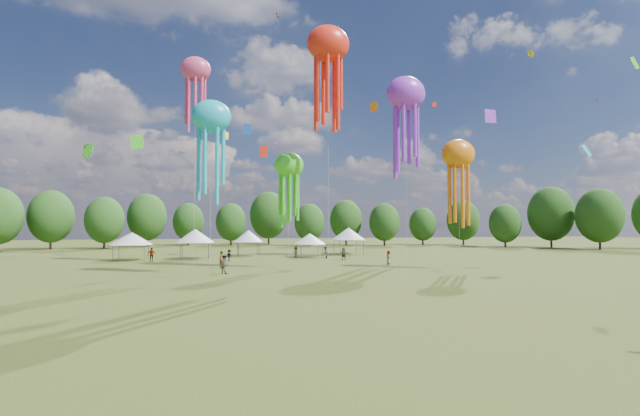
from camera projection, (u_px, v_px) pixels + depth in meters
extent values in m
plane|color=#384416|center=(449.00, 355.00, 16.72)|extent=(300.00, 300.00, 0.00)
imported|color=gray|center=(224.00, 265.00, 44.51)|extent=(1.13, 1.10, 1.83)
imported|color=gray|center=(296.00, 252.00, 67.22)|extent=(0.70, 0.90, 1.64)
imported|color=gray|center=(325.00, 253.00, 65.62)|extent=(0.95, 1.02, 1.67)
imported|color=gray|center=(229.00, 255.00, 60.48)|extent=(1.13, 1.03, 1.52)
imported|color=gray|center=(151.00, 255.00, 59.60)|extent=(1.18, 0.81, 1.85)
imported|color=gray|center=(344.00, 254.00, 62.41)|extent=(1.65, 0.76, 1.71)
imported|color=gray|center=(221.00, 260.00, 50.40)|extent=(0.63, 0.80, 1.91)
imported|color=gray|center=(389.00, 257.00, 55.56)|extent=(0.55, 0.83, 1.68)
cylinder|color=#47474C|center=(113.00, 254.00, 59.88)|extent=(0.08, 0.08, 2.04)
cylinder|color=#47474C|center=(119.00, 252.00, 63.73)|extent=(0.08, 0.08, 2.04)
cylinder|color=#47474C|center=(144.00, 253.00, 60.78)|extent=(0.08, 0.08, 2.04)
cylinder|color=#47474C|center=(148.00, 252.00, 64.63)|extent=(0.08, 0.08, 2.04)
cube|color=silver|center=(131.00, 245.00, 62.29)|extent=(4.36, 4.36, 0.10)
cone|color=silver|center=(131.00, 238.00, 62.33)|extent=(5.66, 5.66, 1.75)
cylinder|color=#47474C|center=(180.00, 252.00, 62.67)|extent=(0.08, 0.08, 2.25)
cylinder|color=#47474C|center=(182.00, 250.00, 66.36)|extent=(0.08, 0.08, 2.25)
cylinder|color=#47474C|center=(208.00, 251.00, 63.54)|extent=(0.08, 0.08, 2.25)
cylinder|color=#47474C|center=(209.00, 250.00, 67.22)|extent=(0.08, 0.08, 2.25)
cube|color=silver|center=(195.00, 243.00, 64.99)|extent=(4.19, 4.19, 0.10)
cone|color=silver|center=(195.00, 236.00, 65.03)|extent=(5.44, 5.44, 1.93)
cylinder|color=#47474C|center=(238.00, 250.00, 69.62)|extent=(0.08, 0.08, 2.12)
cylinder|color=#47474C|center=(237.00, 249.00, 72.74)|extent=(0.08, 0.08, 2.12)
cylinder|color=#47474C|center=(259.00, 249.00, 70.35)|extent=(0.08, 0.08, 2.12)
cylinder|color=#47474C|center=(257.00, 248.00, 73.46)|extent=(0.08, 0.08, 2.12)
cube|color=silver|center=(248.00, 242.00, 71.59)|extent=(3.60, 3.60, 0.10)
cone|color=silver|center=(248.00, 236.00, 71.62)|extent=(4.68, 4.68, 1.82)
cylinder|color=#47474C|center=(301.00, 252.00, 66.28)|extent=(0.08, 0.08, 1.88)
cylinder|color=#47474C|center=(297.00, 250.00, 69.53)|extent=(0.08, 0.08, 1.88)
cylinder|color=#47474C|center=(323.00, 251.00, 67.04)|extent=(0.08, 0.08, 1.88)
cylinder|color=#47474C|center=(318.00, 250.00, 70.29)|extent=(0.08, 0.08, 1.88)
cube|color=silver|center=(310.00, 244.00, 68.32)|extent=(3.73, 3.73, 0.10)
cone|color=silver|center=(310.00, 239.00, 68.36)|extent=(4.85, 4.85, 1.61)
cylinder|color=#47474C|center=(340.00, 248.00, 73.26)|extent=(0.08, 0.08, 2.32)
cylinder|color=#47474C|center=(334.00, 247.00, 77.10)|extent=(0.08, 0.08, 2.32)
cylinder|color=#47474C|center=(363.00, 247.00, 74.16)|extent=(0.08, 0.08, 2.32)
cylinder|color=#47474C|center=(356.00, 246.00, 78.00)|extent=(0.08, 0.08, 2.32)
cube|color=silver|center=(348.00, 240.00, 75.68)|extent=(4.34, 4.34, 0.10)
cone|color=silver|center=(348.00, 234.00, 75.72)|extent=(5.65, 5.65, 1.99)
ellipsoid|color=#19B6D9|center=(211.00, 117.00, 44.89)|extent=(3.92, 2.75, 3.33)
cylinder|color=beige|center=(211.00, 195.00, 44.59)|extent=(0.03, 0.03, 15.64)
ellipsoid|color=red|center=(328.00, 44.00, 49.72)|extent=(4.77, 3.34, 4.06)
cylinder|color=beige|center=(328.00, 156.00, 49.24)|extent=(0.03, 0.03, 24.83)
ellipsoid|color=orange|center=(458.00, 154.00, 50.00)|extent=(3.84, 2.69, 3.26)
cylinder|color=beige|center=(459.00, 211.00, 49.76)|extent=(0.03, 0.03, 12.71)
ellipsoid|color=#D83F75|center=(196.00, 69.00, 58.32)|extent=(3.84, 2.69, 3.26)
cylinder|color=beige|center=(195.00, 165.00, 57.84)|extent=(0.03, 0.03, 25.00)
ellipsoid|color=#46D623|center=(289.00, 165.00, 51.15)|extent=(3.39, 2.37, 2.88)
cylinder|color=beige|center=(289.00, 216.00, 50.93)|extent=(0.03, 0.03, 11.64)
ellipsoid|color=#9D31DD|center=(406.00, 93.00, 68.30)|extent=(6.09, 4.27, 5.18)
cylinder|color=beige|center=(406.00, 175.00, 67.83)|extent=(0.03, 0.03, 24.80)
cube|color=#9D31DD|center=(274.00, 147.00, 77.56)|extent=(0.94, 2.18, 2.34)
cube|color=red|center=(434.00, 104.00, 79.39)|extent=(0.78, 0.65, 0.94)
cube|color=yellow|center=(226.00, 135.00, 65.67)|extent=(0.90, 0.83, 1.34)
cube|color=#46D623|center=(634.00, 63.00, 41.99)|extent=(1.34, 0.53, 1.45)
cube|color=#D83F75|center=(277.00, 15.00, 79.01)|extent=(0.49, 0.83, 1.02)
cube|color=#9D31DD|center=(597.00, 97.00, 54.33)|extent=(0.95, 0.99, 1.51)
cube|color=#46D623|center=(137.00, 142.00, 69.48)|extent=(2.13, 0.99, 2.58)
cube|color=#19B6D9|center=(341.00, 35.00, 64.86)|extent=(0.98, 2.21, 2.32)
cube|color=#9D31DD|center=(490.00, 116.00, 71.29)|extent=(2.02, 0.83, 2.40)
cube|color=orange|center=(374.00, 107.00, 83.02)|extent=(1.20, 0.78, 1.69)
cube|color=yellow|center=(531.00, 54.00, 56.14)|extent=(0.41, 0.70, 0.88)
cube|color=#46D623|center=(88.00, 151.00, 61.65)|extent=(1.40, 1.31, 2.10)
cube|color=blue|center=(247.00, 129.00, 60.61)|extent=(1.12, 0.20, 1.42)
cube|color=#19B6D9|center=(586.00, 150.00, 46.77)|extent=(1.38, 0.92, 1.38)
cube|color=red|center=(264.00, 151.00, 75.48)|extent=(1.40, 1.26, 1.85)
cylinder|color=#38281C|center=(51.00, 241.00, 90.74)|extent=(0.44, 0.44, 3.41)
ellipsoid|color=#254B19|center=(51.00, 216.00, 90.92)|extent=(8.53, 8.53, 10.66)
cylinder|color=#38281C|center=(104.00, 241.00, 92.56)|extent=(0.44, 0.44, 3.07)
ellipsoid|color=#254B19|center=(105.00, 220.00, 92.73)|extent=(7.66, 7.66, 9.58)
cylinder|color=#38281C|center=(147.00, 239.00, 102.27)|extent=(0.44, 0.44, 3.43)
ellipsoid|color=#254B19|center=(147.00, 217.00, 102.46)|extent=(8.58, 8.58, 10.73)
cylinder|color=#38281C|center=(188.00, 239.00, 109.72)|extent=(0.44, 0.44, 2.95)
ellipsoid|color=#254B19|center=(188.00, 222.00, 109.88)|extent=(7.37, 7.37, 9.21)
cylinder|color=#38281C|center=(231.00, 239.00, 108.21)|extent=(0.44, 0.44, 2.89)
ellipsoid|color=#254B19|center=(231.00, 222.00, 108.37)|extent=(7.23, 7.23, 9.04)
cylinder|color=#38281C|center=(269.00, 237.00, 114.73)|extent=(0.44, 0.44, 3.84)
ellipsoid|color=#254B19|center=(269.00, 215.00, 114.94)|extent=(9.60, 9.60, 11.99)
cylinder|color=#38281C|center=(309.00, 240.00, 105.84)|extent=(0.44, 0.44, 2.84)
ellipsoid|color=#254B19|center=(309.00, 222.00, 105.99)|extent=(7.11, 7.11, 8.89)
cylinder|color=#38281C|center=(346.00, 238.00, 110.58)|extent=(0.44, 0.44, 3.16)
ellipsoid|color=#254B19|center=(346.00, 220.00, 110.76)|extent=(7.91, 7.91, 9.88)
cylinder|color=#38281C|center=(384.00, 240.00, 106.75)|extent=(0.44, 0.44, 2.88)
ellipsoid|color=#254B19|center=(384.00, 222.00, 106.91)|extent=(7.21, 7.21, 9.01)
cylinder|color=#38281C|center=(423.00, 239.00, 111.10)|extent=(0.44, 0.44, 2.63)
ellipsoid|color=#254B19|center=(423.00, 224.00, 111.25)|extent=(6.57, 6.57, 8.22)
cylinder|color=#38281C|center=(463.00, 239.00, 109.74)|extent=(0.44, 0.44, 3.13)
ellipsoid|color=#254B19|center=(463.00, 220.00, 109.91)|extent=(7.81, 7.81, 9.77)
cylinder|color=#38281C|center=(505.00, 241.00, 98.84)|extent=(0.44, 0.44, 2.72)
ellipsoid|color=#254B19|center=(505.00, 223.00, 99.00)|extent=(6.80, 6.80, 8.50)
cylinder|color=#38281C|center=(551.00, 239.00, 98.17)|extent=(0.44, 0.44, 3.81)
ellipsoid|color=#254B19|center=(551.00, 214.00, 98.38)|extent=(9.52, 9.52, 11.90)
cylinder|color=#38281C|center=(600.00, 241.00, 90.11)|extent=(0.44, 0.44, 3.51)
ellipsoid|color=#254B19|center=(599.00, 215.00, 90.30)|extent=(8.78, 8.78, 10.97)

